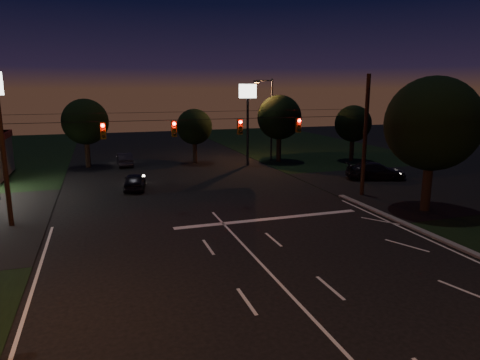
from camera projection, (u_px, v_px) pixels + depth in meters
name	position (u px, v px, depth m)	size (l,w,h in m)	color
ground	(314.00, 320.00, 14.99)	(140.00, 140.00, 0.00)	black
cross_street_right	(437.00, 185.00, 35.98)	(20.00, 16.00, 0.02)	black
stop_bar	(269.00, 219.00, 26.59)	(12.00, 0.50, 0.01)	silver
utility_pole_right	(362.00, 195.00, 32.60)	(0.30, 0.30, 9.00)	black
utility_pole_left	(12.00, 226.00, 25.25)	(0.28, 0.28, 8.00)	black
signal_span	(208.00, 127.00, 27.74)	(24.00, 0.40, 1.56)	black
pole_sign_right	(248.00, 106.00, 44.00)	(1.80, 0.30, 8.40)	black
street_light_right_far	(269.00, 114.00, 47.06)	(2.20, 0.35, 9.00)	black
tree_right_near	(431.00, 125.00, 27.39)	(6.00, 6.00, 8.76)	black
tree_far_b	(85.00, 122.00, 43.28)	(4.60, 4.60, 6.98)	black
tree_far_c	(194.00, 127.00, 45.85)	(3.80, 3.80, 5.86)	black
tree_far_d	(279.00, 118.00, 46.58)	(4.80, 4.80, 7.30)	black
tree_far_e	(353.00, 124.00, 47.30)	(4.00, 4.00, 6.18)	black
car_oncoming_a	(135.00, 181.00, 34.19)	(1.61, 4.00, 1.36)	black
car_oncoming_b	(125.00, 159.00, 44.82)	(1.42, 4.08, 1.34)	black
car_cross	(376.00, 171.00, 37.99)	(2.14, 5.27, 1.53)	black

